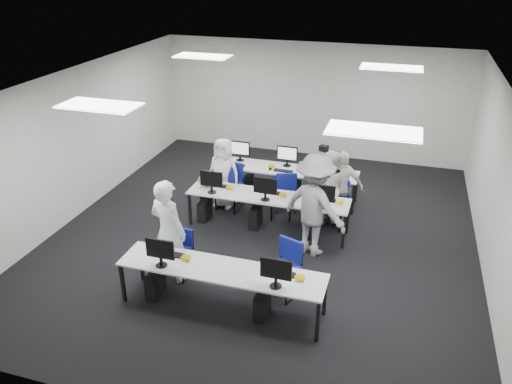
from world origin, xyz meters
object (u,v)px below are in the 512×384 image
(desk_mid, at_px, (268,198))
(desk_front, at_px, (221,272))
(student_3, at_px, (340,187))
(chair_0, at_px, (179,261))
(chair_4, at_px, (334,212))
(student_0, at_px, (168,231))
(chair_2, at_px, (230,195))
(student_2, at_px, (224,173))
(student_1, at_px, (328,187))
(chair_1, at_px, (284,278))
(chair_7, at_px, (322,205))
(chair_5, at_px, (227,190))
(photographer, at_px, (315,206))
(chair_3, at_px, (281,205))
(chair_6, at_px, (285,197))

(desk_mid, bearing_deg, desk_front, -90.00)
(desk_mid, xyz_separation_m, student_3, (1.31, 0.75, 0.08))
(chair_0, xyz_separation_m, student_3, (2.33, 2.71, 0.50))
(desk_mid, bearing_deg, chair_4, 23.63)
(student_0, bearing_deg, chair_2, -76.74)
(chair_2, bearing_deg, student_2, 158.01)
(student_1, xyz_separation_m, student_2, (-2.25, 0.06, -0.01))
(chair_1, bearing_deg, desk_mid, 132.25)
(chair_7, xyz_separation_m, student_2, (-2.14, -0.06, 0.48))
(chair_5, bearing_deg, photographer, -40.95)
(chair_3, distance_m, photographer, 1.64)
(chair_0, distance_m, chair_7, 3.37)
(student_3, relative_size, photographer, 0.79)
(desk_mid, distance_m, chair_1, 2.15)
(chair_3, bearing_deg, student_1, -6.46)
(chair_4, xyz_separation_m, chair_6, (-1.11, 0.39, -0.01))
(student_0, bearing_deg, photographer, -130.17)
(chair_5, relative_size, chair_6, 1.04)
(chair_1, xyz_separation_m, chair_5, (-1.99, 2.81, 0.01))
(photographer, bearing_deg, chair_2, -6.44)
(chair_1, relative_size, chair_3, 1.08)
(desk_mid, xyz_separation_m, photographer, (1.03, -0.60, 0.29))
(chair_6, relative_size, chair_7, 1.00)
(chair_2, bearing_deg, student_0, -87.63)
(chair_1, height_order, student_3, student_3)
(student_0, bearing_deg, chair_6, -97.32)
(chair_1, relative_size, chair_7, 1.02)
(student_2, height_order, student_3, student_2)
(desk_mid, xyz_separation_m, chair_0, (-1.02, -1.96, -0.42))
(chair_3, bearing_deg, student_3, -2.31)
(desk_front, bearing_deg, student_0, 155.16)
(chair_2, relative_size, chair_6, 1.08)
(chair_6, xyz_separation_m, photographer, (0.90, -1.53, 0.68))
(chair_5, height_order, chair_6, chair_5)
(desk_mid, height_order, student_2, student_2)
(desk_mid, distance_m, student_2, 1.38)
(photographer, bearing_deg, student_1, -67.55)
(chair_4, relative_size, photographer, 0.49)
(chair_0, relative_size, student_0, 0.45)
(student_0, bearing_deg, student_1, -113.62)
(chair_4, xyz_separation_m, student_0, (-2.35, -2.63, 0.62))
(student_2, bearing_deg, student_3, 9.11)
(desk_front, distance_m, student_0, 1.24)
(student_2, xyz_separation_m, student_3, (2.49, 0.04, -0.00))
(desk_front, relative_size, chair_0, 3.87)
(chair_1, bearing_deg, student_1, 103.78)
(student_2, xyz_separation_m, photographer, (2.21, -1.31, 0.20))
(chair_0, height_order, photographer, photographer)
(chair_5, relative_size, student_2, 0.62)
(desk_front, height_order, chair_2, chair_2)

